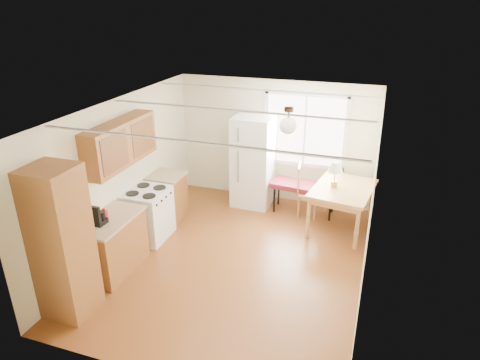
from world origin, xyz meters
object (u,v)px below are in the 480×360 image
at_px(bench, 304,187).
at_px(chair, 303,187).
at_px(dining_table, 343,193).
at_px(refrigerator, 253,161).

relative_size(bench, chair, 1.30).
distance_m(bench, dining_table, 0.89).
bearing_deg(bench, refrigerator, -179.46).
height_order(refrigerator, dining_table, refrigerator).
xyz_separation_m(refrigerator, chair, (1.07, -0.23, -0.33)).
relative_size(bench, dining_table, 0.93).
relative_size(dining_table, chair, 1.40).
xyz_separation_m(dining_table, chair, (-0.77, 0.29, -0.12)).
relative_size(refrigerator, chair, 1.77).
bearing_deg(bench, dining_table, -22.33).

